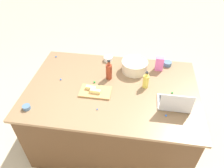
{
  "coord_description": "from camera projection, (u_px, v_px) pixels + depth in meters",
  "views": [
    {
      "loc": [
        -0.25,
        1.69,
        2.43
      ],
      "look_at": [
        0.0,
        0.0,
        0.95
      ],
      "focal_mm": 33.88,
      "sensor_mm": 36.0,
      "label": 1
    }
  ],
  "objects": [
    {
      "name": "butter_stick_left",
      "position": [
        91.0,
        88.0,
        2.23
      ],
      "size": [
        0.11,
        0.05,
        0.04
      ],
      "primitive_type": "cube",
      "rotation": [
        0.0,
        0.0,
        -0.13
      ],
      "color": "#F4E58C",
      "rests_on": "cutting_board"
    },
    {
      "name": "candy_1",
      "position": [
        173.0,
        111.0,
        2.03
      ],
      "size": [
        0.02,
        0.02,
        0.02
      ],
      "primitive_type": "sphere",
      "color": "orange",
      "rests_on": "island_counter"
    },
    {
      "name": "candy_5",
      "position": [
        94.0,
        82.0,
        2.35
      ],
      "size": [
        0.02,
        0.02,
        0.02
      ],
      "primitive_type": "sphere",
      "color": "green",
      "rests_on": "island_counter"
    },
    {
      "name": "candy_2",
      "position": [
        172.0,
        93.0,
        2.22
      ],
      "size": [
        0.02,
        0.02,
        0.02
      ],
      "primitive_type": "sphere",
      "color": "green",
      "rests_on": "island_counter"
    },
    {
      "name": "candy_3",
      "position": [
        61.0,
        79.0,
        2.38
      ],
      "size": [
        0.02,
        0.02,
        0.02
      ],
      "primitive_type": "sphere",
      "color": "blue",
      "rests_on": "island_counter"
    },
    {
      "name": "cutting_board",
      "position": [
        96.0,
        92.0,
        2.23
      ],
      "size": [
        0.33,
        0.2,
        0.02
      ],
      "primitive_type": "cube",
      "color": "#AD7F4C",
      "rests_on": "island_counter"
    },
    {
      "name": "ramekin_small",
      "position": [
        27.0,
        107.0,
        2.05
      ],
      "size": [
        0.08,
        0.08,
        0.04
      ],
      "primitive_type": "cylinder",
      "color": "slate",
      "rests_on": "island_counter"
    },
    {
      "name": "bottle_oil",
      "position": [
        146.0,
        81.0,
        2.25
      ],
      "size": [
        0.06,
        0.06,
        0.2
      ],
      "color": "#DBC64C",
      "rests_on": "island_counter"
    },
    {
      "name": "candy_4",
      "position": [
        97.0,
        109.0,
        2.04
      ],
      "size": [
        0.02,
        0.02,
        0.02
      ],
      "primitive_type": "sphere",
      "color": "blue",
      "rests_on": "island_counter"
    },
    {
      "name": "mixing_bowl_large",
      "position": [
        134.0,
        66.0,
        2.47
      ],
      "size": [
        0.31,
        0.31,
        0.14
      ],
      "color": "beige",
      "rests_on": "island_counter"
    },
    {
      "name": "candy_0",
      "position": [
        56.0,
        57.0,
        2.73
      ],
      "size": [
        0.02,
        0.02,
        0.02
      ],
      "primitive_type": "sphere",
      "color": "blue",
      "rests_on": "island_counter"
    },
    {
      "name": "bottle_soy",
      "position": [
        109.0,
        71.0,
        2.35
      ],
      "size": [
        0.07,
        0.07,
        0.24
      ],
      "color": "maroon",
      "rests_on": "island_counter"
    },
    {
      "name": "candy_6",
      "position": [
        166.0,
        115.0,
        1.98
      ],
      "size": [
        0.02,
        0.02,
        0.02
      ],
      "primitive_type": "sphere",
      "color": "blue",
      "rests_on": "island_counter"
    },
    {
      "name": "candy_bag",
      "position": [
        159.0,
        64.0,
        2.48
      ],
      "size": [
        0.09,
        0.06,
        0.17
      ],
      "primitive_type": "cube",
      "color": "pink",
      "rests_on": "island_counter"
    },
    {
      "name": "ramekin_wide",
      "position": [
        108.0,
        59.0,
        2.66
      ],
      "size": [
        0.11,
        0.11,
        0.05
      ],
      "primitive_type": "cylinder",
      "color": "white",
      "rests_on": "island_counter"
    },
    {
      "name": "island_counter",
      "position": [
        112.0,
        115.0,
        2.58
      ],
      "size": [
        1.85,
        1.21,
        0.9
      ],
      "color": "#4C331E",
      "rests_on": "ground"
    },
    {
      "name": "ramekin_medium",
      "position": [
        167.0,
        64.0,
        2.59
      ],
      "size": [
        0.1,
        0.1,
        0.05
      ],
      "primitive_type": "cylinder",
      "color": "slate",
      "rests_on": "island_counter"
    },
    {
      "name": "butter_stick_right",
      "position": [
        95.0,
        91.0,
        2.19
      ],
      "size": [
        0.11,
        0.04,
        0.04
      ],
      "primitive_type": "cube",
      "rotation": [
        0.0,
        0.0,
        -0.07
      ],
      "color": "#F4E58C",
      "rests_on": "cutting_board"
    },
    {
      "name": "ground_plane",
      "position": [
        112.0,
        137.0,
        2.88
      ],
      "size": [
        12.0,
        12.0,
        0.0
      ],
      "primitive_type": "plane",
      "color": "#B7A88E"
    },
    {
      "name": "laptop",
      "position": [
        174.0,
        103.0,
        2.05
      ],
      "size": [
        0.31,
        0.23,
        0.22
      ],
      "color": "#B7B7BC",
      "rests_on": "island_counter"
    }
  ]
}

